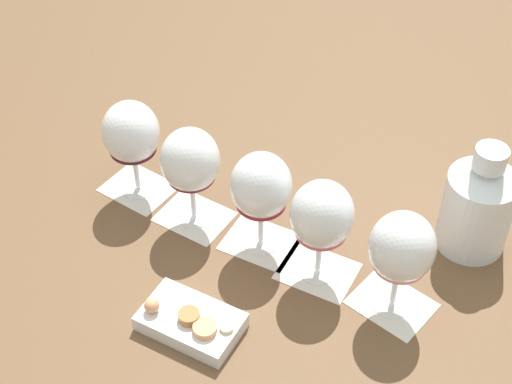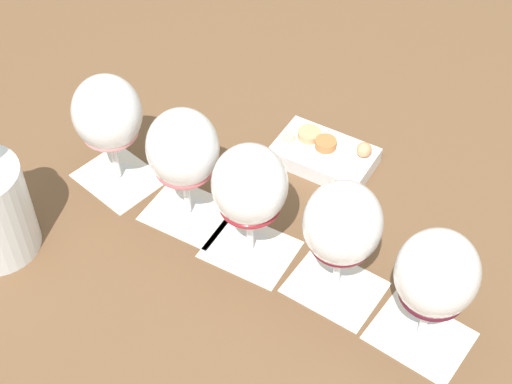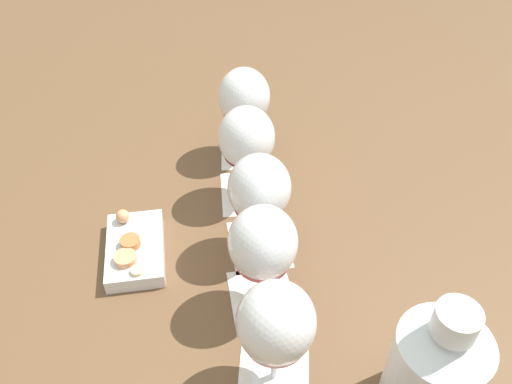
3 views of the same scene
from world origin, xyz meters
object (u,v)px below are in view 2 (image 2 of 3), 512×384
at_px(wine_glass_2, 250,188).
at_px(snack_dish, 325,154).
at_px(wine_glass_0, 108,116).
at_px(wine_glass_3, 342,227).
at_px(wine_glass_1, 183,151).
at_px(wine_glass_4, 436,277).

height_order(wine_glass_2, snack_dish, wine_glass_2).
distance_m(wine_glass_0, wine_glass_3, 0.37).
height_order(wine_glass_2, wine_glass_3, same).
distance_m(wine_glass_1, wine_glass_2, 0.11).
bearing_deg(wine_glass_2, wine_glass_1, -130.71).
bearing_deg(wine_glass_1, wine_glass_0, -126.44).
bearing_deg(snack_dish, wine_glass_3, -3.56).
bearing_deg(wine_glass_0, snack_dish, 92.81).
bearing_deg(snack_dish, wine_glass_4, 14.46).
xyz_separation_m(wine_glass_2, snack_dish, (-0.16, 0.12, -0.11)).
distance_m(wine_glass_0, wine_glass_2, 0.24).
bearing_deg(wine_glass_3, wine_glass_2, -123.52).
distance_m(wine_glass_1, snack_dish, 0.25).
bearing_deg(wine_glass_0, wine_glass_3, 53.30).
bearing_deg(wine_glass_1, snack_dish, 114.01).
height_order(wine_glass_1, wine_glass_4, same).
relative_size(wine_glass_1, wine_glass_4, 1.00).
xyz_separation_m(wine_glass_0, wine_glass_2, (0.15, 0.19, 0.00)).
distance_m(wine_glass_1, wine_glass_4, 0.36).
xyz_separation_m(wine_glass_0, snack_dish, (-0.02, 0.31, -0.11)).
bearing_deg(wine_glass_0, wine_glass_2, 51.59).
xyz_separation_m(wine_glass_3, wine_glass_4, (0.08, 0.10, 0.00)).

